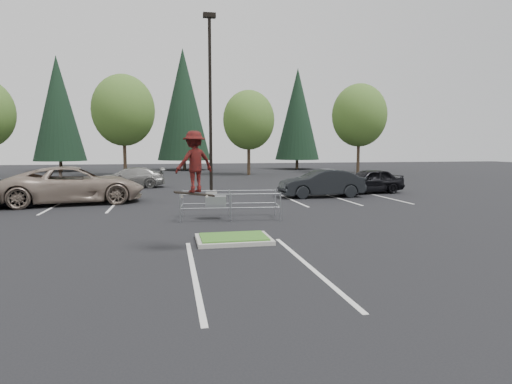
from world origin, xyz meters
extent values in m
plane|color=black|center=(0.00, 0.00, 0.00)|extent=(120.00, 120.00, 0.00)
cube|color=#9F9E94|center=(0.00, 0.00, 0.06)|extent=(2.20, 1.60, 0.12)
cube|color=#296720|center=(0.00, 0.00, 0.13)|extent=(1.95, 1.35, 0.05)
cube|color=silver|center=(-4.50, 9.00, 0.00)|extent=(0.12, 5.20, 0.01)
cube|color=silver|center=(-7.20, 9.00, 0.00)|extent=(0.12, 5.20, 0.01)
cube|color=silver|center=(4.50, 9.00, 0.00)|extent=(0.12, 5.20, 0.01)
cube|color=silver|center=(7.20, 9.00, 0.00)|extent=(0.12, 5.20, 0.01)
cube|color=silver|center=(9.90, 9.00, 0.00)|extent=(0.12, 5.20, 0.01)
cube|color=silver|center=(-1.35, -3.00, 0.00)|extent=(0.12, 6.00, 0.01)
cube|color=silver|center=(1.35, -3.00, 0.00)|extent=(0.12, 6.00, 0.01)
cube|color=#9F9E94|center=(0.50, 12.00, 0.15)|extent=(0.60, 0.60, 0.30)
cylinder|color=black|center=(0.50, 12.00, 5.00)|extent=(0.18, 0.18, 10.00)
cube|color=black|center=(0.50, 12.00, 10.00)|extent=(0.70, 0.35, 0.25)
cylinder|color=#38281C|center=(-6.00, 30.50, 1.75)|extent=(0.32, 0.32, 3.50)
ellipsoid|color=#386525|center=(-6.00, 30.50, 6.26)|extent=(5.89, 5.89, 6.77)
sphere|color=#386525|center=(-5.40, 30.20, 5.52)|extent=(3.68, 3.68, 3.68)
sphere|color=#386525|center=(-6.50, 30.90, 5.70)|extent=(4.05, 4.05, 4.05)
cylinder|color=#38281C|center=(6.00, 29.80, 1.52)|extent=(0.32, 0.32, 3.04)
ellipsoid|color=#386525|center=(6.00, 29.80, 5.44)|extent=(5.12, 5.12, 5.89)
sphere|color=#386525|center=(6.60, 29.50, 4.80)|extent=(3.20, 3.20, 3.20)
sphere|color=#386525|center=(5.50, 30.20, 4.96)|extent=(3.52, 3.52, 3.52)
cylinder|color=#38281C|center=(18.00, 30.30, 1.71)|extent=(0.32, 0.32, 3.42)
ellipsoid|color=#386525|center=(18.00, 30.30, 6.12)|extent=(5.76, 5.76, 6.62)
sphere|color=#386525|center=(18.60, 30.00, 5.40)|extent=(3.60, 3.60, 3.60)
sphere|color=#386525|center=(17.50, 30.70, 5.58)|extent=(3.96, 3.96, 3.96)
cylinder|color=#38281C|center=(-14.00, 40.00, 0.60)|extent=(0.36, 0.36, 1.20)
cone|color=black|center=(-14.00, 40.00, 7.10)|extent=(5.72, 5.72, 11.80)
cylinder|color=#38281C|center=(0.00, 40.50, 0.60)|extent=(0.36, 0.36, 1.20)
cone|color=black|center=(0.00, 40.50, 7.85)|extent=(6.38, 6.38, 13.30)
cylinder|color=#38281C|center=(14.00, 39.50, 0.60)|extent=(0.36, 0.36, 1.20)
cone|color=black|center=(14.00, 39.50, 6.85)|extent=(5.50, 5.50, 11.30)
cylinder|color=gray|center=(-1.47, 3.52, 0.54)|extent=(0.06, 0.06, 1.08)
cylinder|color=gray|center=(-1.35, 4.83, 0.54)|extent=(0.06, 0.06, 1.08)
cylinder|color=gray|center=(0.40, 3.34, 0.54)|extent=(0.06, 0.06, 1.08)
cylinder|color=gray|center=(0.53, 4.66, 0.54)|extent=(0.06, 0.06, 1.08)
cylinder|color=gray|center=(2.27, 3.17, 0.54)|extent=(0.06, 0.06, 1.08)
cylinder|color=gray|center=(2.40, 4.48, 0.54)|extent=(0.06, 0.06, 1.08)
cylinder|color=gray|center=(0.40, 3.34, 0.52)|extent=(3.75, 0.40, 0.05)
cylinder|color=gray|center=(0.40, 3.34, 1.03)|extent=(3.75, 0.40, 0.05)
cylinder|color=gray|center=(0.53, 4.66, 0.52)|extent=(3.75, 0.40, 0.05)
cylinder|color=gray|center=(0.53, 4.66, 1.03)|extent=(3.75, 0.40, 0.05)
cube|color=gray|center=(-0.10, 4.05, 0.68)|extent=(0.84, 0.56, 0.45)
cube|color=black|center=(-1.20, -1.00, 1.56)|extent=(1.08, 0.40, 0.17)
cylinder|color=beige|center=(-1.52, -1.11, 1.50)|extent=(0.06, 0.04, 0.06)
cylinder|color=beige|center=(-1.52, -0.89, 1.50)|extent=(0.06, 0.04, 0.06)
cylinder|color=beige|center=(-0.88, -1.11, 1.50)|extent=(0.06, 0.04, 0.06)
cylinder|color=beige|center=(-0.88, -0.89, 1.50)|extent=(0.06, 0.04, 0.06)
imported|color=maroon|center=(-1.20, -1.00, 2.41)|extent=(1.20, 0.97, 1.62)
imported|color=gray|center=(-6.50, 10.02, 0.92)|extent=(7.08, 4.21, 1.85)
imported|color=black|center=(6.50, 10.20, 0.77)|extent=(4.72, 1.69, 1.55)
imported|color=black|center=(10.00, 11.50, 0.74)|extent=(4.58, 2.38, 1.49)
imported|color=gray|center=(-4.51, 18.00, 0.69)|extent=(4.87, 2.18, 1.39)
camera|label=1|loc=(-1.84, -12.41, 2.81)|focal=30.00mm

